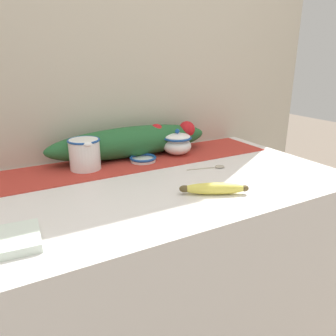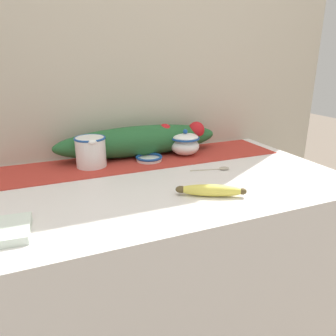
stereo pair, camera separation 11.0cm
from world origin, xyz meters
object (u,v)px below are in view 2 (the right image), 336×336
Objects in this scene: sugar_bowl at (185,144)px; spoon at (221,168)px; small_dish at (149,158)px; cream_pitcher at (91,151)px; napkin_stack at (0,231)px; banana at (211,190)px.

spoon is (0.05, -0.22, -0.05)m from sugar_bowl.
sugar_bowl reaches higher than small_dish.
cream_pitcher is 0.40m from sugar_bowl.
napkin_stack is at bearing -142.00° from small_dish.
cream_pitcher reaches higher than napkin_stack.
sugar_bowl is at bearing 74.57° from banana.
cream_pitcher is 0.94× the size of spoon.
cream_pitcher is 1.13× the size of sugar_bowl.
spoon is at bearing -78.37° from sugar_bowl.
cream_pitcher is at bearing 123.70° from banana.
small_dish reaches higher than spoon.
small_dish is (-0.17, -0.02, -0.04)m from sugar_bowl.
napkin_stack is (-0.74, -0.21, 0.01)m from spoon.
cream_pitcher reaches higher than sugar_bowl.
spoon is (0.16, 0.20, -0.01)m from banana.
small_dish is 0.81× the size of napkin_stack.
banana is at bearing -56.30° from cream_pitcher.
sugar_bowl is 0.61× the size of banana.
napkin_stack reaches higher than spoon.
small_dish is 0.67m from napkin_stack.
banana is at bearing 0.72° from napkin_stack.
small_dish is at bearing 97.73° from banana.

